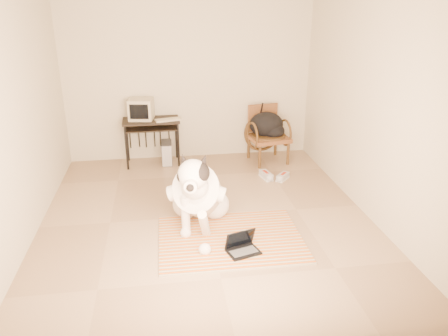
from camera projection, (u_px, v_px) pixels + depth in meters
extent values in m
plane|color=#9D8060|center=(206.00, 216.00, 5.47)|extent=(4.50, 4.50, 0.00)
plane|color=beige|center=(189.00, 77.00, 7.04)|extent=(4.50, 0.00, 4.50)
plane|color=beige|center=(240.00, 192.00, 2.90)|extent=(4.50, 0.00, 4.50)
plane|color=beige|center=(19.00, 117.00, 4.69)|extent=(0.00, 4.50, 4.50)
plane|color=beige|center=(369.00, 105.00, 5.25)|extent=(0.00, 4.50, 4.50)
cube|color=#DF5D0C|center=(238.00, 263.00, 4.48)|extent=(1.61, 0.27, 0.02)
cube|color=#41672A|center=(234.00, 250.00, 4.71)|extent=(1.61, 0.27, 0.02)
cube|color=#69377A|center=(231.00, 239.00, 4.93)|extent=(1.61, 0.27, 0.02)
cube|color=gold|center=(228.00, 228.00, 5.16)|extent=(1.61, 0.27, 0.02)
cube|color=tan|center=(225.00, 218.00, 5.39)|extent=(1.61, 0.27, 0.02)
sphere|color=white|center=(187.00, 204.00, 5.39)|extent=(0.36, 0.36, 0.36)
sphere|color=white|center=(215.00, 204.00, 5.37)|extent=(0.36, 0.36, 0.36)
ellipsoid|color=white|center=(201.00, 202.00, 5.36)|extent=(0.44, 0.40, 0.36)
ellipsoid|color=white|center=(198.00, 192.00, 5.07)|extent=(0.61, 0.90, 0.77)
cylinder|color=white|center=(198.00, 191.00, 5.08)|extent=(0.67, 0.79, 0.71)
sphere|color=white|center=(195.00, 186.00, 4.79)|extent=(0.30, 0.30, 0.30)
sphere|color=white|center=(193.00, 174.00, 4.62)|extent=(0.33, 0.33, 0.33)
ellipsoid|color=black|center=(198.00, 173.00, 4.61)|extent=(0.26, 0.29, 0.24)
cylinder|color=white|center=(191.00, 184.00, 4.50)|extent=(0.17, 0.20, 0.14)
sphere|color=black|center=(190.00, 188.00, 4.42)|extent=(0.08, 0.08, 0.08)
cone|color=black|center=(184.00, 160.00, 4.64)|extent=(0.17, 0.19, 0.21)
cone|color=black|center=(204.00, 161.00, 4.63)|extent=(0.17, 0.18, 0.21)
torus|color=white|center=(195.00, 182.00, 4.75)|extent=(0.31, 0.21, 0.26)
cylinder|color=white|center=(186.00, 215.00, 4.92)|extent=(0.13, 0.17, 0.50)
cylinder|color=white|center=(204.00, 225.00, 4.78)|extent=(0.19, 0.45, 0.50)
sphere|color=white|center=(186.00, 233.00, 4.97)|extent=(0.13, 0.13, 0.13)
sphere|color=white|center=(205.00, 249.00, 4.63)|extent=(0.13, 0.13, 0.13)
cone|color=black|center=(202.00, 202.00, 5.71)|extent=(0.14, 0.50, 0.13)
cube|color=black|center=(243.00, 252.00, 4.65)|extent=(0.39, 0.32, 0.02)
cube|color=#454547|center=(244.00, 251.00, 4.63)|extent=(0.31, 0.21, 0.00)
cube|color=black|center=(240.00, 239.00, 4.67)|extent=(0.34, 0.17, 0.22)
cube|color=black|center=(240.00, 239.00, 4.67)|extent=(0.30, 0.15, 0.19)
cube|color=black|center=(151.00, 121.00, 6.92)|extent=(0.90, 0.52, 0.03)
cube|color=black|center=(151.00, 128.00, 6.92)|extent=(0.80, 0.41, 0.02)
cylinder|color=black|center=(126.00, 148.00, 6.81)|extent=(0.04, 0.04, 0.71)
cylinder|color=black|center=(127.00, 140.00, 7.18)|extent=(0.04, 0.04, 0.71)
cylinder|color=black|center=(178.00, 145.00, 6.94)|extent=(0.04, 0.04, 0.71)
cylinder|color=black|center=(176.00, 138.00, 7.32)|extent=(0.04, 0.04, 0.71)
cube|color=#B7AE90|center=(141.00, 109.00, 6.89)|extent=(0.42, 0.40, 0.33)
cube|color=black|center=(139.00, 112.00, 6.73)|extent=(0.29, 0.06, 0.23)
cube|color=#B7AE90|center=(168.00, 120.00, 6.86)|extent=(0.44, 0.25, 0.03)
cube|color=#454547|center=(167.00, 153.00, 7.14)|extent=(0.17, 0.38, 0.36)
cube|color=#B2B2B7|center=(167.00, 157.00, 6.96)|extent=(0.15, 0.02, 0.34)
cube|color=brown|center=(268.00, 138.00, 7.13)|extent=(0.68, 0.67, 0.06)
cylinder|color=#36210E|center=(268.00, 136.00, 7.12)|extent=(0.56, 0.56, 0.04)
cube|color=brown|center=(263.00, 118.00, 7.27)|extent=(0.51, 0.13, 0.45)
cylinder|color=#36210E|center=(260.00, 157.00, 6.92)|extent=(0.05, 0.05, 0.37)
cylinder|color=#36210E|center=(249.00, 147.00, 7.36)|extent=(0.05, 0.05, 0.37)
cylinder|color=#36210E|center=(288.00, 154.00, 7.06)|extent=(0.05, 0.05, 0.37)
cylinder|color=#36210E|center=(275.00, 145.00, 7.50)|extent=(0.05, 0.05, 0.37)
ellipsoid|color=black|center=(266.00, 124.00, 7.09)|extent=(0.55, 0.46, 0.41)
ellipsoid|color=black|center=(274.00, 131.00, 7.04)|extent=(0.34, 0.28, 0.24)
cube|color=silver|center=(266.00, 178.00, 6.58)|extent=(0.17, 0.31, 0.03)
cube|color=#939498|center=(266.00, 175.00, 6.57)|extent=(0.17, 0.30, 0.09)
cube|color=#A82816|center=(266.00, 173.00, 6.56)|extent=(0.08, 0.15, 0.02)
cube|color=silver|center=(283.00, 179.00, 6.54)|extent=(0.26, 0.27, 0.02)
cube|color=#939498|center=(283.00, 177.00, 6.53)|extent=(0.25, 0.26, 0.08)
cube|color=#A82816|center=(283.00, 174.00, 6.51)|extent=(0.12, 0.13, 0.02)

